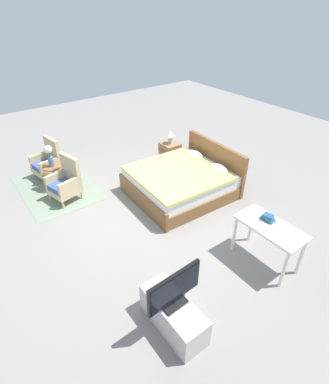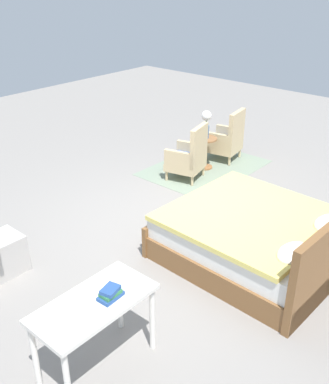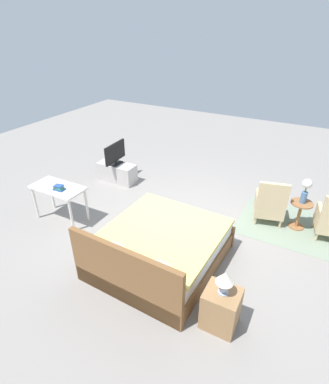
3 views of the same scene
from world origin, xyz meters
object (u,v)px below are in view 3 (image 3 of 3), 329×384
at_px(bed, 159,249).
at_px(armchair_by_window_right, 270,205).
at_px(nightstand, 221,308).
at_px(tv_flatscreen, 115,153).
at_px(flower_vase, 306,189).
at_px(vanity_desk, 58,192).
at_px(table_lamp, 225,280).
at_px(side_table, 300,212).
at_px(tv_stand, 117,172).
at_px(book_stack, 59,188).

xyz_separation_m(bed, armchair_by_window_right, (-1.29, -2.05, 0.08)).
xyz_separation_m(nightstand, tv_flatscreen, (3.60, -2.68, 0.43)).
xyz_separation_m(flower_vase, vanity_desk, (4.15, 1.92, -0.22)).
bearing_deg(nightstand, bed, -26.43).
height_order(armchair_by_window_right, tv_flatscreen, tv_flatscreen).
bearing_deg(table_lamp, armchair_by_window_right, -91.14).
height_order(bed, side_table, bed).
bearing_deg(side_table, tv_stand, 0.67).
bearing_deg(book_stack, nightstand, 167.86).
height_order(nightstand, book_stack, book_stack).
bearing_deg(flower_vase, table_lamp, 77.76).
height_order(bed, book_stack, bed).
distance_m(armchair_by_window_right, table_lamp, 2.69).
xyz_separation_m(side_table, nightstand, (0.59, 2.73, -0.06)).
bearing_deg(flower_vase, armchair_by_window_right, 7.10).
height_order(nightstand, table_lamp, table_lamp).
distance_m(bed, vanity_desk, 2.35).
bearing_deg(flower_vase, tv_stand, 0.67).
bearing_deg(armchair_by_window_right, vanity_desk, 27.18).
xyz_separation_m(nightstand, book_stack, (3.43, -0.74, 0.49)).
bearing_deg(bed, flower_vase, -130.85).
relative_size(table_lamp, tv_flatscreen, 0.43).
distance_m(side_table, book_stack, 4.51).
height_order(bed, table_lamp, bed).
bearing_deg(tv_stand, nightstand, 143.28).
relative_size(armchair_by_window_right, side_table, 1.67).
height_order(nightstand, tv_stand, nightstand).
height_order(tv_stand, vanity_desk, vanity_desk).
bearing_deg(armchair_by_window_right, side_table, -172.90).
bearing_deg(book_stack, bed, 176.79).
distance_m(bed, armchair_by_window_right, 2.42).
distance_m(flower_vase, book_stack, 4.49).
relative_size(armchair_by_window_right, tv_stand, 0.96).
relative_size(side_table, book_stack, 2.57).
relative_size(flower_vase, table_lamp, 1.45).
bearing_deg(bed, vanity_desk, -4.84).
height_order(nightstand, tv_flatscreen, tv_flatscreen).
distance_m(side_table, flower_vase, 0.50).
xyz_separation_m(tv_stand, book_stack, (-0.16, 1.94, 0.55)).
distance_m(bed, side_table, 2.80).
height_order(armchair_by_window_right, book_stack, armchair_by_window_right).
xyz_separation_m(armchair_by_window_right, tv_stand, (3.65, -0.02, -0.16)).
bearing_deg(bed, side_table, -130.85).
height_order(bed, nightstand, bed).
distance_m(bed, tv_stand, 3.14).
bearing_deg(flower_vase, nightstand, 77.76).
bearing_deg(tv_flatscreen, table_lamp, 143.29).
height_order(tv_stand, book_stack, book_stack).
height_order(nightstand, vanity_desk, vanity_desk).
bearing_deg(tv_flatscreen, vanity_desk, 91.34).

